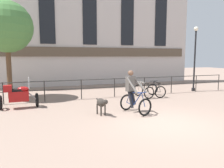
% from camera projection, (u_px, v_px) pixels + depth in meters
% --- Properties ---
extents(ground_plane, '(60.00, 60.00, 0.00)m').
position_uv_depth(ground_plane, '(168.00, 123.00, 7.41)').
color(ground_plane, gray).
extents(canal_railing, '(15.05, 0.05, 1.05)m').
position_uv_depth(canal_railing, '(114.00, 84.00, 12.17)').
color(canal_railing, '#2D2B28').
rests_on(canal_railing, ground_plane).
extents(building_facade, '(18.00, 0.72, 11.72)m').
position_uv_depth(building_facade, '(89.00, 10.00, 16.93)').
color(building_facade, beige).
rests_on(building_facade, ground_plane).
extents(cyclist_with_bike, '(0.98, 1.31, 1.70)m').
position_uv_depth(cyclist_with_bike, '(133.00, 94.00, 8.81)').
color(cyclist_with_bike, black).
rests_on(cyclist_with_bike, ground_plane).
extents(dog, '(0.37, 0.89, 0.66)m').
position_uv_depth(dog, '(102.00, 103.00, 8.41)').
color(dog, '#332D28').
rests_on(dog, ground_plane).
extents(parked_motorcycle, '(1.62, 0.69, 1.35)m').
position_uv_depth(parked_motorcycle, '(19.00, 95.00, 9.53)').
color(parked_motorcycle, black).
rests_on(parked_motorcycle, ground_plane).
extents(parked_bicycle_near_lamp, '(0.79, 1.18, 0.86)m').
position_uv_depth(parked_bicycle_near_lamp, '(144.00, 91.00, 12.10)').
color(parked_bicycle_near_lamp, black).
rests_on(parked_bicycle_near_lamp, ground_plane).
extents(parked_bicycle_mid_left, '(0.77, 1.17, 0.86)m').
position_uv_depth(parked_bicycle_mid_left, '(156.00, 90.00, 12.37)').
color(parked_bicycle_mid_left, black).
rests_on(parked_bicycle_mid_left, ground_plane).
extents(street_lamp, '(0.28, 0.28, 4.14)m').
position_uv_depth(street_lamp, '(195.00, 55.00, 14.06)').
color(street_lamp, black).
rests_on(street_lamp, ground_plane).
extents(tree_canalside_left, '(2.71, 2.71, 5.16)m').
position_uv_depth(tree_canalside_left, '(7.00, 27.00, 11.42)').
color(tree_canalside_left, brown).
rests_on(tree_canalside_left, ground_plane).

